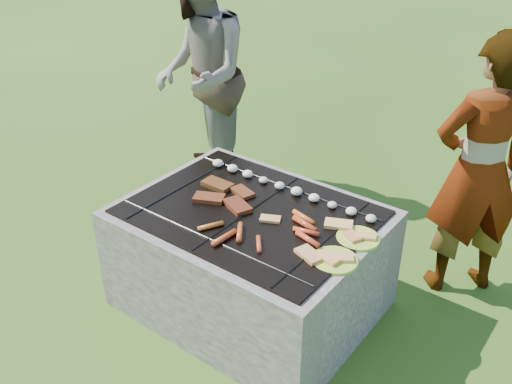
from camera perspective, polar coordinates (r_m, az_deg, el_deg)
lawn at (r=3.30m, az=-0.53°, el=-10.97°), size 60.00×60.00×0.00m
fire_pit at (r=3.12m, az=-0.56°, el=-7.04°), size 1.30×1.00×0.62m
mushrooms at (r=3.12m, az=2.68°, el=0.56°), size 1.06×0.06×0.04m
pork_slabs at (r=3.06m, az=-3.16°, el=-0.28°), size 0.41×0.29×0.02m
sausages at (r=2.76m, az=1.51°, el=-3.89°), size 0.55×0.49×0.03m
bread_on_grate at (r=2.75m, az=5.92°, el=-4.24°), size 0.45×0.42×0.02m
plate_far at (r=2.77m, az=10.19°, el=-4.53°), size 0.22×0.22×0.03m
plate_near at (r=2.61m, az=7.87°, el=-6.72°), size 0.23×0.23×0.03m
cook at (r=3.24m, az=21.39°, el=1.96°), size 0.64×0.64×1.50m
bystander at (r=4.13m, az=-5.58°, el=11.45°), size 1.05×1.06×1.73m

